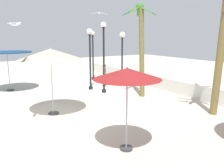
# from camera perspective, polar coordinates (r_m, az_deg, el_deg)

# --- Properties ---
(ground_plane) EXTENTS (56.00, 56.00, 0.00)m
(ground_plane) POSITION_cam_1_polar(r_m,az_deg,el_deg) (10.42, -14.35, -9.28)
(ground_plane) COLOR beige
(boundary_wall) EXTENTS (25.20, 0.30, 0.88)m
(boundary_wall) POSITION_cam_1_polar(r_m,az_deg,el_deg) (14.98, 18.43, -1.40)
(boundary_wall) COLOR silver
(boundary_wall) RESTS_ON ground_plane
(patio_umbrella_0) EXTENTS (3.15, 3.15, 2.74)m
(patio_umbrella_0) POSITION_cam_1_polar(r_m,az_deg,el_deg) (17.11, -24.16, 6.78)
(patio_umbrella_0) COLOR #333338
(patio_umbrella_0) RESTS_ON ground_plane
(patio_umbrella_1) EXTENTS (2.14, 2.14, 2.74)m
(patio_umbrella_1) POSITION_cam_1_polar(r_m,az_deg,el_deg) (7.22, 3.70, 2.33)
(patio_umbrella_1) COLOR #333338
(patio_umbrella_1) RESTS_ON ground_plane
(patio_umbrella_2) EXTENTS (2.93, 2.93, 3.13)m
(patio_umbrella_2) POSITION_cam_1_polar(r_m,az_deg,el_deg) (11.06, -14.71, 6.98)
(patio_umbrella_2) COLOR #333338
(patio_umbrella_2) RESTS_ON ground_plane
(palm_tree_0) EXTENTS (2.01, 2.04, 6.23)m
(palm_tree_0) POSITION_cam_1_polar(r_m,az_deg,el_deg) (11.63, 25.40, 10.76)
(palm_tree_0) COLOR brown
(palm_tree_0) RESTS_ON ground_plane
(palm_tree_1) EXTENTS (2.24, 2.29, 5.57)m
(palm_tree_1) POSITION_cam_1_polar(r_m,az_deg,el_deg) (14.39, 7.10, 10.40)
(palm_tree_1) COLOR brown
(palm_tree_1) RESTS_ON ground_plane
(lamp_post_0) EXTENTS (0.36, 0.36, 4.06)m
(lamp_post_0) POSITION_cam_1_polar(r_m,az_deg,el_deg) (19.84, -4.66, 8.07)
(lamp_post_0) COLOR black
(lamp_post_0) RESTS_ON ground_plane
(lamp_post_1) EXTENTS (0.41, 0.41, 4.15)m
(lamp_post_1) POSITION_cam_1_polar(r_m,az_deg,el_deg) (16.09, -5.37, 8.23)
(lamp_post_1) COLOR black
(lamp_post_1) RESTS_ON ground_plane
(lamp_post_2) EXTENTS (0.36, 0.36, 4.52)m
(lamp_post_2) POSITION_cam_1_polar(r_m,az_deg,el_deg) (15.10, -2.03, 8.10)
(lamp_post_2) COLOR black
(lamp_post_2) RESTS_ON ground_plane
(lamp_post_3) EXTENTS (0.44, 0.44, 3.96)m
(lamp_post_3) POSITION_cam_1_polar(r_m,az_deg,el_deg) (17.87, 2.49, 8.54)
(lamp_post_3) COLOR black
(lamp_post_3) RESTS_ON ground_plane
(guest_0) EXTENTS (0.55, 0.29, 1.63)m
(guest_0) POSITION_cam_1_polar(r_m,az_deg,el_deg) (17.33, -1.80, 2.72)
(guest_0) COLOR #3F8C59
(guest_0) RESTS_ON ground_plane
(seagull_0) EXTENTS (0.48, 1.34, 0.22)m
(seagull_0) POSITION_cam_1_polar(r_m,az_deg,el_deg) (19.57, -3.12, 16.79)
(seagull_0) COLOR white
(seagull_2) EXTENTS (1.20, 0.67, 0.14)m
(seagull_2) POSITION_cam_1_polar(r_m,az_deg,el_deg) (9.68, -22.45, 13.37)
(seagull_2) COLOR white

